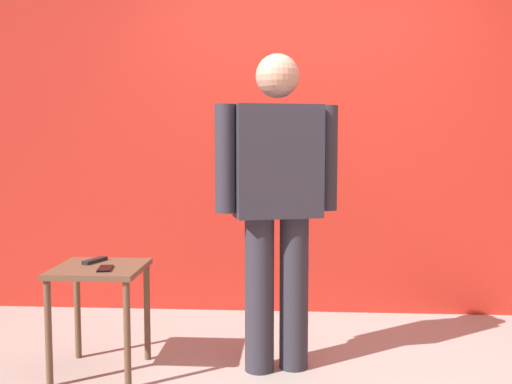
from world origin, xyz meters
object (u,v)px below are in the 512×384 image
side_table (100,285)px  cell_phone (105,268)px  standing_person (277,196)px  tv_remote (95,260)px

side_table → cell_phone: 0.15m
standing_person → side_table: standing_person is taller
standing_person → side_table: 1.08m
side_table → tv_remote: bearing=120.9°
side_table → tv_remote: tv_remote is taller
standing_person → cell_phone: standing_person is taller
tv_remote → cell_phone: bearing=-35.7°
standing_person → tv_remote: 1.08m
standing_person → cell_phone: size_ratio=12.05×
cell_phone → tv_remote: (-0.12, 0.18, 0.01)m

